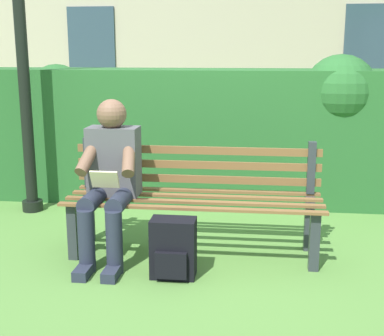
{
  "coord_description": "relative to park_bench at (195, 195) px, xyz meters",
  "views": [
    {
      "loc": [
        -0.43,
        3.74,
        1.52
      ],
      "look_at": [
        0.0,
        0.1,
        0.7
      ],
      "focal_mm": 48.89,
      "sensor_mm": 36.0,
      "label": 1
    }
  ],
  "objects": [
    {
      "name": "lamp_post",
      "position": [
        1.69,
        -0.85,
        1.45
      ],
      "size": [
        0.24,
        0.24,
        3.36
      ],
      "color": "black",
      "rests_on": "ground"
    },
    {
      "name": "backpack",
      "position": [
        0.09,
        0.5,
        -0.24
      ],
      "size": [
        0.31,
        0.26,
        0.41
      ],
      "color": "black",
      "rests_on": "ground"
    },
    {
      "name": "ground",
      "position": [
        0.0,
        0.08,
        -0.45
      ],
      "size": [
        60.0,
        60.0,
        0.0
      ],
      "primitive_type": "plane",
      "color": "#517F38"
    },
    {
      "name": "hedge_backdrop",
      "position": [
        0.3,
        -1.51,
        0.27
      ],
      "size": [
        5.3,
        0.86,
        1.5
      ],
      "color": "#265B28",
      "rests_on": "ground"
    },
    {
      "name": "park_bench",
      "position": [
        0.0,
        0.0,
        0.0
      ],
      "size": [
        1.92,
        0.55,
        0.85
      ],
      "color": "#2D3338",
      "rests_on": "ground"
    },
    {
      "name": "person_seated",
      "position": [
        0.61,
        0.18,
        0.18
      ],
      "size": [
        0.44,
        0.73,
        1.18
      ],
      "color": "#4C4C51",
      "rests_on": "ground"
    }
  ]
}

